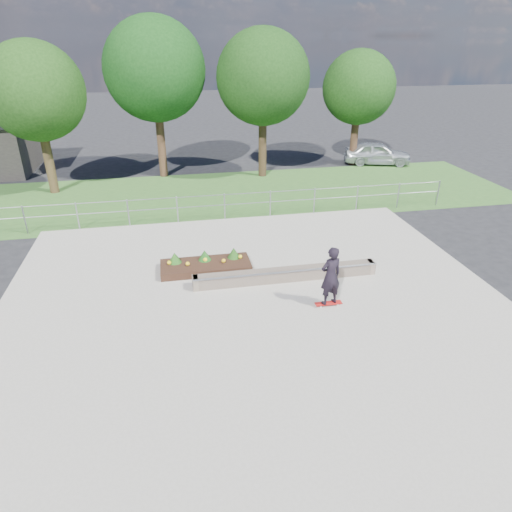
# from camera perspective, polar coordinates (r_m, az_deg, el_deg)

# --- Properties ---
(ground) EXTENTS (120.00, 120.00, 0.00)m
(ground) POSITION_cam_1_polar(r_m,az_deg,el_deg) (13.22, 0.39, -7.16)
(ground) COLOR black
(ground) RESTS_ON ground
(grass_verge) EXTENTS (30.00, 8.00, 0.02)m
(grass_verge) POSITION_cam_1_polar(r_m,az_deg,el_deg) (23.12, -5.03, 7.61)
(grass_verge) COLOR #2C5321
(grass_verge) RESTS_ON ground
(concrete_slab) EXTENTS (15.00, 15.00, 0.06)m
(concrete_slab) POSITION_cam_1_polar(r_m,az_deg,el_deg) (13.20, 0.39, -7.05)
(concrete_slab) COLOR gray
(concrete_slab) RESTS_ON ground
(fence) EXTENTS (20.06, 0.06, 1.20)m
(fence) POSITION_cam_1_polar(r_m,az_deg,el_deg) (19.58, -3.96, 6.60)
(fence) COLOR gray
(fence) RESTS_ON ground
(tree_far_left) EXTENTS (4.55, 4.55, 7.15)m
(tree_far_left) POSITION_cam_1_polar(r_m,az_deg,el_deg) (24.67, -25.89, 17.97)
(tree_far_left) COLOR #382816
(tree_far_left) RESTS_ON ground
(tree_mid_left) EXTENTS (5.25, 5.25, 8.25)m
(tree_mid_left) POSITION_cam_1_polar(r_m,az_deg,el_deg) (25.92, -12.54, 21.75)
(tree_mid_left) COLOR #382116
(tree_mid_left) RESTS_ON ground
(tree_mid_right) EXTENTS (4.90, 4.90, 7.70)m
(tree_mid_right) POSITION_cam_1_polar(r_m,az_deg,el_deg) (25.48, 0.87, 21.39)
(tree_mid_right) COLOR black
(tree_mid_right) RESTS_ON ground
(tree_far_right) EXTENTS (4.20, 4.20, 6.60)m
(tree_far_right) POSITION_cam_1_polar(r_m,az_deg,el_deg) (28.78, 12.73, 19.82)
(tree_far_right) COLOR #342015
(tree_far_right) RESTS_ON ground
(grind_ledge) EXTENTS (6.00, 0.44, 0.43)m
(grind_ledge) POSITION_cam_1_polar(r_m,az_deg,el_deg) (14.73, 3.77, -2.31)
(grind_ledge) COLOR brown
(grind_ledge) RESTS_ON concrete_slab
(planter_bed) EXTENTS (3.00, 1.20, 0.61)m
(planter_bed) POSITION_cam_1_polar(r_m,az_deg,el_deg) (15.48, -6.33, -1.02)
(planter_bed) COLOR black
(planter_bed) RESTS_ON concrete_slab
(skateboarder) EXTENTS (0.80, 0.58, 1.87)m
(skateboarder) POSITION_cam_1_polar(r_m,az_deg,el_deg) (13.15, 9.31, -2.50)
(skateboarder) COLOR silver
(skateboarder) RESTS_ON concrete_slab
(parked_car) EXTENTS (4.30, 2.69, 1.37)m
(parked_car) POSITION_cam_1_polar(r_m,az_deg,el_deg) (29.72, 14.91, 12.32)
(parked_car) COLOR #ACB1B6
(parked_car) RESTS_ON ground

